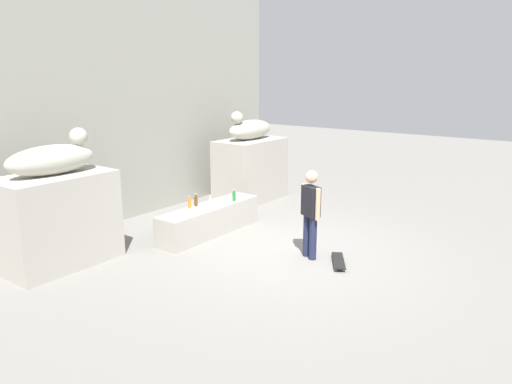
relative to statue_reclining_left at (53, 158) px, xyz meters
The scene contains 13 objects.
ground_plane 4.60m from the statue_reclining_left, 47.13° to the right, with size 40.00×40.00×0.00m, color slate.
facade_wall 3.39m from the statue_reclining_left, 28.65° to the left, with size 9.98×0.60×5.92m, color gray.
pedestal_left 1.11m from the statue_reclining_left, behind, with size 1.96×1.16×1.66m, color #A39E93.
pedestal_right 5.82m from the statue_reclining_left, ahead, with size 1.96×1.16×1.66m, color #A39E93.
statue_reclining_left is the anchor object (origin of this frame).
statue_reclining_right 5.68m from the statue_reclining_left, ahead, with size 1.62×0.62×0.78m.
ledge_block 3.44m from the statue_reclining_left, 20.38° to the right, with size 2.65×0.61×0.62m, color #A39E93.
skater 4.66m from the statue_reclining_left, 50.44° to the right, with size 0.34×0.50×1.67m.
skateboard 5.37m from the statue_reclining_left, 54.53° to the right, with size 0.79×0.58×0.08m.
bottle_orange 2.87m from the statue_reclining_left, 19.16° to the right, with size 0.06×0.06×0.27m.
bottle_clear 3.22m from the statue_reclining_left, 22.92° to the right, with size 0.06×0.06×0.26m.
bottle_brown 3.04m from the statue_reclining_left, 17.51° to the right, with size 0.07×0.07×0.27m.
bottle_green 3.88m from the statue_reclining_left, 19.43° to the right, with size 0.08×0.08×0.26m.
Camera 1 is at (-7.43, -4.69, 3.38)m, focal length 33.87 mm.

